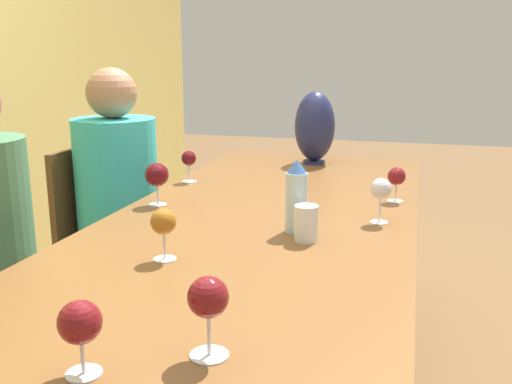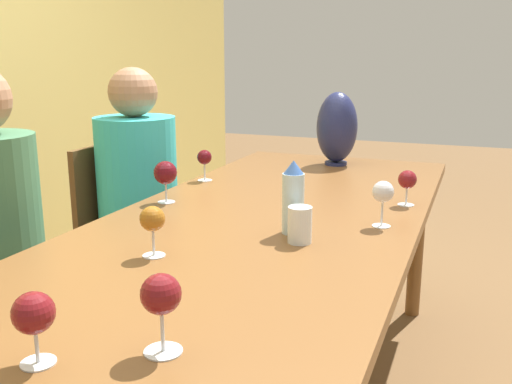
% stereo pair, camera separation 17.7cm
% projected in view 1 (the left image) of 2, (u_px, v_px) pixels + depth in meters
% --- Properties ---
extents(dining_table, '(2.48, 0.98, 0.76)m').
position_uv_depth(dining_table, '(258.00, 241.00, 1.84)').
color(dining_table, brown).
rests_on(dining_table, ground_plane).
extents(water_bottle, '(0.07, 0.07, 0.22)m').
position_uv_depth(water_bottle, '(296.00, 197.00, 1.68)').
color(water_bottle, '#ADCCD6').
rests_on(water_bottle, dining_table).
extents(water_tumbler, '(0.07, 0.07, 0.10)m').
position_uv_depth(water_tumbler, '(306.00, 223.00, 1.61)').
color(water_tumbler, silver).
rests_on(water_tumbler, dining_table).
extents(vase, '(0.19, 0.19, 0.35)m').
position_uv_depth(vase, '(314.00, 127.00, 2.74)').
color(vase, '#1E234C').
rests_on(vase, dining_table).
extents(wine_glass_0, '(0.06, 0.06, 0.13)m').
position_uv_depth(wine_glass_0, '(397.00, 177.00, 2.04)').
color(wine_glass_0, silver).
rests_on(wine_glass_0, dining_table).
extents(wine_glass_1, '(0.07, 0.07, 0.13)m').
position_uv_depth(wine_glass_1, '(80.00, 324.00, 0.93)').
color(wine_glass_1, silver).
rests_on(wine_glass_1, dining_table).
extents(wine_glass_2, '(0.08, 0.08, 0.15)m').
position_uv_depth(wine_glass_2, '(157.00, 175.00, 1.99)').
color(wine_glass_2, silver).
rests_on(wine_glass_2, dining_table).
extents(wine_glass_3, '(0.07, 0.07, 0.14)m').
position_uv_depth(wine_glass_3, '(381.00, 190.00, 1.77)').
color(wine_glass_3, silver).
rests_on(wine_glass_3, dining_table).
extents(wine_glass_4, '(0.07, 0.07, 0.15)m').
position_uv_depth(wine_glass_4, '(208.00, 299.00, 0.98)').
color(wine_glass_4, silver).
rests_on(wine_glass_4, dining_table).
extents(wine_glass_5, '(0.06, 0.06, 0.13)m').
position_uv_depth(wine_glass_5, '(189.00, 159.00, 2.35)').
color(wine_glass_5, silver).
rests_on(wine_glass_5, dining_table).
extents(wine_glass_6, '(0.07, 0.07, 0.14)m').
position_uv_depth(wine_glass_6, '(163.00, 223.00, 1.45)').
color(wine_glass_6, silver).
rests_on(wine_glass_6, dining_table).
extents(chair_far, '(0.44, 0.44, 0.88)m').
position_uv_depth(chair_far, '(107.00, 234.00, 2.59)').
color(chair_far, brown).
rests_on(chair_far, ground_plane).
extents(person_far, '(0.36, 0.36, 1.23)m').
position_uv_depth(person_far, '(121.00, 199.00, 2.53)').
color(person_far, '#2D2D38').
rests_on(person_far, ground_plane).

